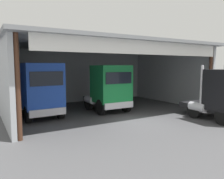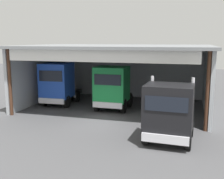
# 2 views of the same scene
# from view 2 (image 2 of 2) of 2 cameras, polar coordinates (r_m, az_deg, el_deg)

# --- Properties ---
(ground_plane) EXTENTS (80.00, 80.00, 0.00)m
(ground_plane) POSITION_cam_2_polar(r_m,az_deg,el_deg) (19.16, -2.75, -6.79)
(ground_plane) COLOR #4C4C4F
(ground_plane) RESTS_ON ground
(workshop_shed) EXTENTS (14.93, 10.43, 5.14)m
(workshop_shed) POSITION_cam_2_polar(r_m,az_deg,el_deg) (23.83, 1.49, 5.36)
(workshop_shed) COLOR #ADB2B7
(workshop_shed) RESTS_ON ground
(truck_blue_yard_outside) EXTENTS (2.63, 5.02, 3.64)m
(truck_blue_yard_outside) POSITION_cam_2_polar(r_m,az_deg,el_deg) (24.36, -10.92, 1.21)
(truck_blue_yard_outside) COLOR #1E47B7
(truck_blue_yard_outside) RESTS_ON ground
(truck_green_center_right_bay) EXTENTS (2.62, 4.45, 3.51)m
(truck_green_center_right_bay) POSITION_cam_2_polar(r_m,az_deg,el_deg) (22.20, 0.08, 0.45)
(truck_green_center_right_bay) COLOR #197F3D
(truck_green_center_right_bay) RESTS_ON ground
(truck_black_right_bay) EXTENTS (2.72, 4.56, 3.53)m
(truck_black_right_bay) POSITION_cam_2_polar(r_m,az_deg,el_deg) (15.46, 11.49, -4.57)
(truck_black_right_bay) COLOR black
(truck_black_right_bay) RESTS_ON ground
(oil_drum) EXTENTS (0.58, 0.58, 0.92)m
(oil_drum) POSITION_cam_2_polar(r_m,az_deg,el_deg) (27.14, 7.27, -0.84)
(oil_drum) COLOR #B21E19
(oil_drum) RESTS_ON ground
(tool_cart) EXTENTS (0.90, 0.60, 1.00)m
(tool_cart) POSITION_cam_2_polar(r_m,az_deg,el_deg) (26.33, 12.12, -1.23)
(tool_cart) COLOR black
(tool_cart) RESTS_ON ground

